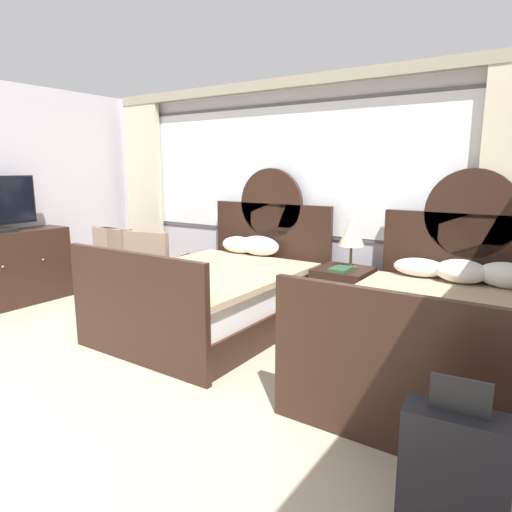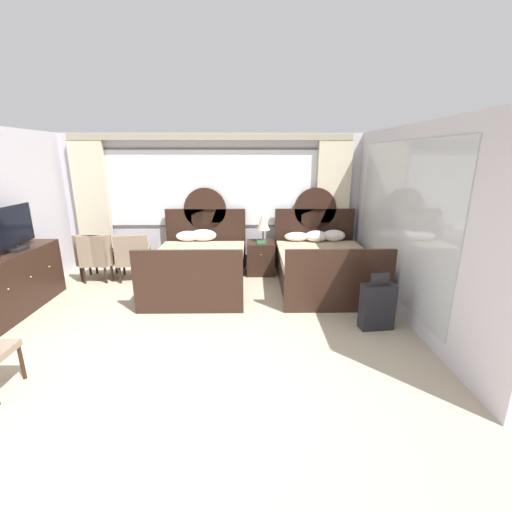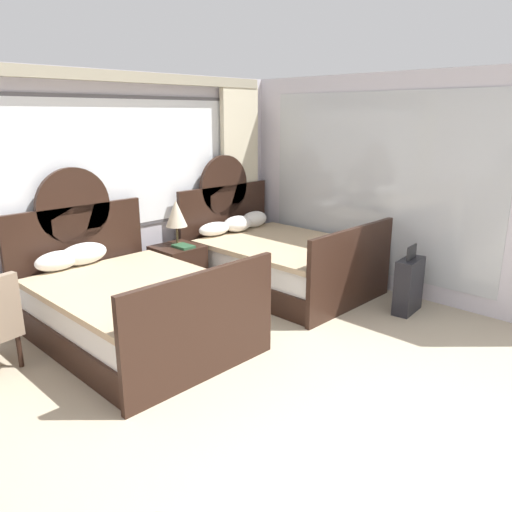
{
  "view_description": "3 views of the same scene",
  "coord_description": "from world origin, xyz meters",
  "px_view_note": "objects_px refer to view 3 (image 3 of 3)",
  "views": [
    {
      "loc": [
        2.72,
        -0.72,
        1.66
      ],
      "look_at": [
        0.71,
        2.27,
        0.96
      ],
      "focal_mm": 31.39,
      "sensor_mm": 36.0,
      "label": 1
    },
    {
      "loc": [
        0.77,
        -3.05,
        2.28
      ],
      "look_at": [
        0.84,
        1.95,
        0.82
      ],
      "focal_mm": 24.25,
      "sensor_mm": 36.0,
      "label": 2
    },
    {
      "loc": [
        -2.59,
        -1.26,
        2.22
      ],
      "look_at": [
        0.61,
        1.85,
        0.93
      ],
      "focal_mm": 34.64,
      "sensor_mm": 36.0,
      "label": 3
    }
  ],
  "objects_px": {
    "table_lamp_on_nightstand": "(176,214)",
    "suitcase_on_floor": "(409,285)",
    "bed_near_window": "(131,306)",
    "bed_near_mirror": "(278,260)",
    "book_on_nightstand": "(183,246)",
    "nightstand_between_beds": "(178,271)"
  },
  "relations": [
    {
      "from": "table_lamp_on_nightstand",
      "to": "suitcase_on_floor",
      "type": "xyz_separation_m",
      "value": [
        1.46,
        -2.39,
        -0.71
      ]
    },
    {
      "from": "bed_near_window",
      "to": "table_lamp_on_nightstand",
      "type": "relative_size",
      "value": 3.96
    },
    {
      "from": "bed_near_mirror",
      "to": "book_on_nightstand",
      "type": "relative_size",
      "value": 8.58
    },
    {
      "from": "table_lamp_on_nightstand",
      "to": "suitcase_on_floor",
      "type": "relative_size",
      "value": 0.71
    },
    {
      "from": "nightstand_between_beds",
      "to": "suitcase_on_floor",
      "type": "distance_m",
      "value": 2.78
    },
    {
      "from": "nightstand_between_beds",
      "to": "suitcase_on_floor",
      "type": "xyz_separation_m",
      "value": [
        1.51,
        -2.34,
        0.0
      ]
    },
    {
      "from": "bed_near_window",
      "to": "suitcase_on_floor",
      "type": "height_order",
      "value": "bed_near_window"
    },
    {
      "from": "bed_near_window",
      "to": "nightstand_between_beds",
      "type": "xyz_separation_m",
      "value": [
        1.11,
        0.69,
        -0.04
      ]
    },
    {
      "from": "bed_near_window",
      "to": "table_lamp_on_nightstand",
      "type": "bearing_deg",
      "value": 32.76
    },
    {
      "from": "bed_near_mirror",
      "to": "nightstand_between_beds",
      "type": "xyz_separation_m",
      "value": [
        -1.11,
        0.68,
        -0.04
      ]
    },
    {
      "from": "bed_near_window",
      "to": "suitcase_on_floor",
      "type": "distance_m",
      "value": 3.1
    },
    {
      "from": "bed_near_mirror",
      "to": "table_lamp_on_nightstand",
      "type": "xyz_separation_m",
      "value": [
        -1.06,
        0.74,
        0.67
      ]
    },
    {
      "from": "bed_near_window",
      "to": "suitcase_on_floor",
      "type": "xyz_separation_m",
      "value": [
        2.63,
        -1.65,
        -0.04
      ]
    },
    {
      "from": "bed_near_mirror",
      "to": "suitcase_on_floor",
      "type": "bearing_deg",
      "value": -76.26
    },
    {
      "from": "book_on_nightstand",
      "to": "table_lamp_on_nightstand",
      "type": "bearing_deg",
      "value": 78.14
    },
    {
      "from": "bed_near_window",
      "to": "bed_near_mirror",
      "type": "relative_size",
      "value": 1.0
    },
    {
      "from": "nightstand_between_beds",
      "to": "table_lamp_on_nightstand",
      "type": "relative_size",
      "value": 1.14
    },
    {
      "from": "bed_near_mirror",
      "to": "suitcase_on_floor",
      "type": "height_order",
      "value": "bed_near_mirror"
    },
    {
      "from": "nightstand_between_beds",
      "to": "suitcase_on_floor",
      "type": "bearing_deg",
      "value": -57.06
    },
    {
      "from": "nightstand_between_beds",
      "to": "book_on_nightstand",
      "type": "height_order",
      "value": "book_on_nightstand"
    },
    {
      "from": "nightstand_between_beds",
      "to": "book_on_nightstand",
      "type": "relative_size",
      "value": 2.47
    },
    {
      "from": "bed_near_window",
      "to": "table_lamp_on_nightstand",
      "type": "xyz_separation_m",
      "value": [
        1.16,
        0.75,
        0.67
      ]
    }
  ]
}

